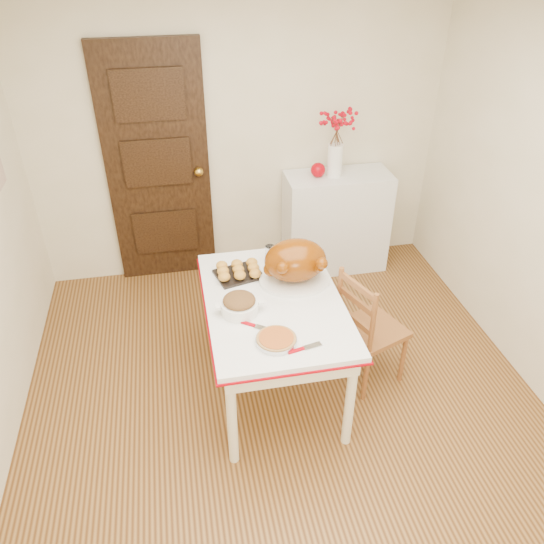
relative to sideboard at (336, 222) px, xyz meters
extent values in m
cube|color=#49280E|center=(-0.83, -1.78, -0.46)|extent=(3.50, 4.00, 0.00)
cube|color=white|center=(-0.83, -1.78, 2.04)|extent=(3.50, 4.00, 0.00)
cube|color=beige|center=(-0.83, 0.22, 0.79)|extent=(3.50, 0.00, 2.50)
cube|color=black|center=(-1.53, 0.19, 0.57)|extent=(0.85, 0.06, 2.06)
cube|color=silver|center=(0.00, 0.00, 0.00)|extent=(0.92, 0.41, 0.92)
sphere|color=#A0000A|center=(-0.19, 0.00, 0.52)|extent=(0.12, 0.12, 0.12)
cylinder|color=#A44C1A|center=(-0.94, -1.86, 0.33)|extent=(0.28, 0.28, 0.05)
cylinder|color=white|center=(-0.81, -0.99, 0.36)|extent=(0.07, 0.07, 0.12)
camera|label=1|loc=(-1.41, -4.12, 2.33)|focal=35.24mm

